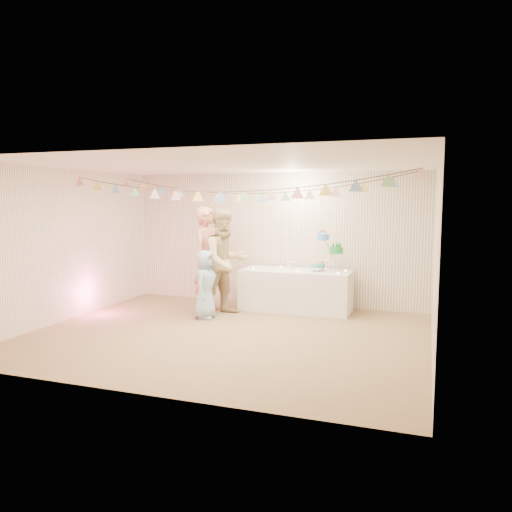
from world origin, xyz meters
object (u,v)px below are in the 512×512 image
(table, at_px, (296,290))
(person_adult_a, at_px, (208,259))
(person_child, at_px, (205,284))
(person_adult_b, at_px, (225,262))
(cake_stand, at_px, (326,253))

(table, relative_size, person_adult_a, 1.05)
(person_adult_a, height_order, person_child, person_adult_a)
(person_adult_b, bearing_deg, person_adult_a, 102.17)
(table, bearing_deg, cake_stand, 5.19)
(cake_stand, relative_size, person_child, 0.59)
(person_adult_a, bearing_deg, person_adult_b, -102.87)
(cake_stand, relative_size, person_adult_a, 0.36)
(cake_stand, distance_m, person_child, 2.29)
(table, xyz_separation_m, person_adult_a, (-1.55, -0.57, 0.59))
(person_adult_b, bearing_deg, table, -23.68)
(person_child, bearing_deg, person_adult_b, -33.90)
(cake_stand, bearing_deg, table, -174.81)
(person_adult_a, bearing_deg, table, -61.45)
(table, xyz_separation_m, person_adult_b, (-1.13, -0.73, 0.58))
(cake_stand, bearing_deg, person_adult_a, -163.47)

